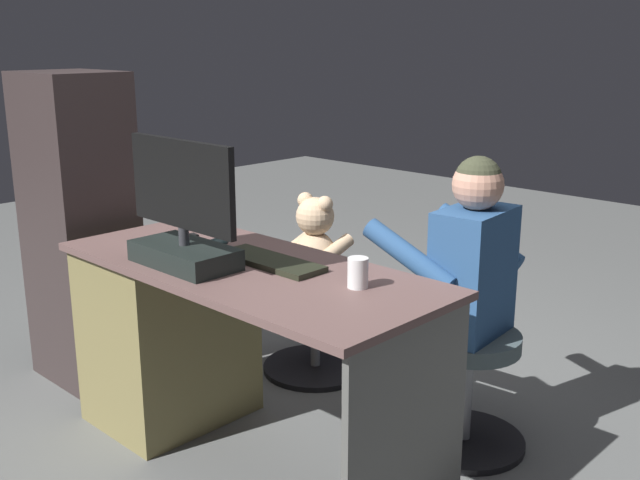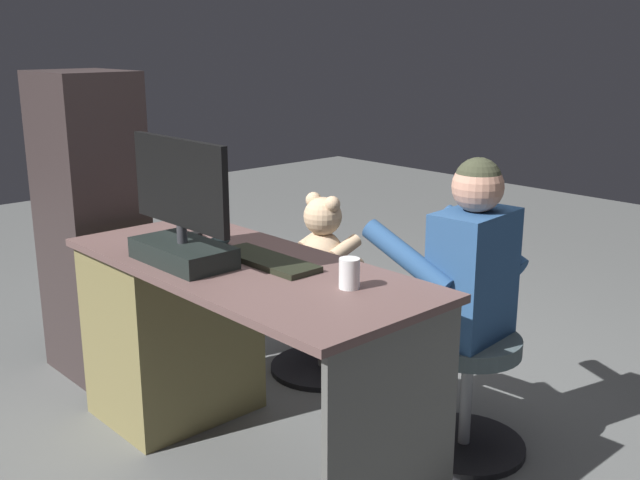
{
  "view_description": "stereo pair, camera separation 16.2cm",
  "coord_description": "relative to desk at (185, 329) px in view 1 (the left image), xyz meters",
  "views": [
    {
      "loc": [
        -1.9,
        1.92,
        1.5
      ],
      "look_at": [
        -0.05,
        -0.01,
        0.78
      ],
      "focal_mm": 42.23,
      "sensor_mm": 36.0,
      "label": 1
    },
    {
      "loc": [
        -2.01,
        1.81,
        1.5
      ],
      "look_at": [
        -0.05,
        -0.01,
        0.78
      ],
      "focal_mm": 42.23,
      "sensor_mm": 36.0,
      "label": 2
    }
  ],
  "objects": [
    {
      "name": "ground_plane",
      "position": [
        -0.38,
        -0.31,
        -0.4
      ],
      "size": [
        10.0,
        10.0,
        0.0
      ],
      "primitive_type": "plane",
      "color": "slate"
    },
    {
      "name": "desk",
      "position": [
        0.0,
        0.0,
        0.0
      ],
      "size": [
        1.46,
        0.62,
        0.74
      ],
      "color": "brown",
      "rests_on": "ground_plane"
    },
    {
      "name": "monitor",
      "position": [
        -0.24,
        0.15,
        0.49
      ],
      "size": [
        0.53,
        0.21,
        0.43
      ],
      "color": "black",
      "rests_on": "desk"
    },
    {
      "name": "keyboard",
      "position": [
        -0.44,
        -0.06,
        0.35
      ],
      "size": [
        0.42,
        0.14,
        0.02
      ],
      "primitive_type": "cube",
      "color": "black",
      "rests_on": "desk"
    },
    {
      "name": "computer_mouse",
      "position": [
        -0.14,
        -0.07,
        0.36
      ],
      "size": [
        0.06,
        0.1,
        0.04
      ],
      "primitive_type": "ellipsoid",
      "color": "#1F2F31",
      "rests_on": "desk"
    },
    {
      "name": "cup",
      "position": [
        -0.82,
        -0.08,
        0.39
      ],
      "size": [
        0.07,
        0.07,
        0.1
      ],
      "primitive_type": "cylinder",
      "color": "white",
      "rests_on": "desk"
    },
    {
      "name": "tv_remote",
      "position": [
        0.04,
        -0.03,
        0.35
      ],
      "size": [
        0.07,
        0.16,
        0.02
      ],
      "primitive_type": "cube",
      "rotation": [
        0.0,
        0.0,
        -0.19
      ],
      "color": "black",
      "rests_on": "desk"
    },
    {
      "name": "office_chair_teddy",
      "position": [
        -0.03,
        -0.71,
        -0.14
      ],
      "size": [
        0.48,
        0.48,
        0.45
      ],
      "color": "black",
      "rests_on": "ground_plane"
    },
    {
      "name": "teddy_bear",
      "position": [
        -0.03,
        -0.72,
        0.23
      ],
      "size": [
        0.27,
        0.27,
        0.39
      ],
      "color": "#DDB78F",
      "rests_on": "office_chair_teddy"
    },
    {
      "name": "visitor_chair",
      "position": [
        -0.9,
        -0.62,
        -0.14
      ],
      "size": [
        0.46,
        0.46,
        0.45
      ],
      "color": "black",
      "rests_on": "ground_plane"
    },
    {
      "name": "person",
      "position": [
        -0.8,
        -0.63,
        0.25
      ],
      "size": [
        0.58,
        0.5,
        1.11
      ],
      "color": "#2B5182",
      "rests_on": "ground_plane"
    },
    {
      "name": "equipment_rack",
      "position": [
        0.7,
        0.03,
        0.28
      ],
      "size": [
        0.44,
        0.36,
        1.36
      ],
      "primitive_type": "cube",
      "color": "#352B2A",
      "rests_on": "ground_plane"
    }
  ]
}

